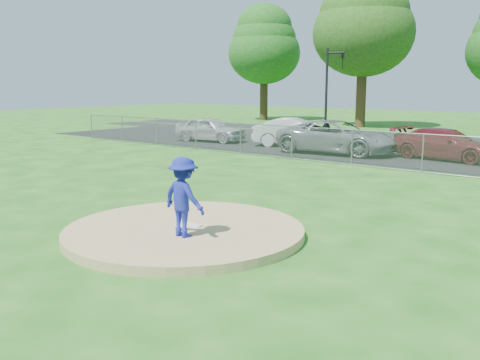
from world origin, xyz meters
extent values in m
plane|color=#1A5612|center=(0.00, 10.00, 0.00)|extent=(120.00, 120.00, 0.00)
cylinder|color=tan|center=(0.00, 0.00, 0.10)|extent=(5.40, 5.40, 0.20)
cube|color=white|center=(0.00, 0.20, 0.22)|extent=(0.60, 0.15, 0.04)
cube|color=gray|center=(0.00, 12.00, 0.75)|extent=(40.00, 0.06, 1.50)
cube|color=black|center=(0.00, 16.50, 0.01)|extent=(50.00, 8.00, 0.01)
cylinder|color=#352413|center=(-22.00, 33.00, 2.10)|extent=(0.74, 0.74, 4.20)
ellipsoid|color=#165115|center=(-22.00, 33.00, 6.22)|extent=(6.72, 6.72, 5.71)
ellipsoid|color=#165115|center=(-22.00, 33.00, 7.39)|extent=(5.91, 5.91, 5.03)
ellipsoid|color=#165115|center=(-22.00, 33.00, 8.57)|extent=(5.11, 5.11, 4.34)
cylinder|color=#3C2916|center=(-11.00, 31.00, 2.45)|extent=(0.78, 0.78, 4.90)
ellipsoid|color=#1F4A13|center=(-11.00, 31.00, 7.25)|extent=(7.84, 7.84, 6.66)
ellipsoid|color=#1F4A13|center=(-11.00, 31.00, 8.62)|extent=(6.90, 6.90, 5.86)
cylinder|color=black|center=(-9.00, 22.00, 2.80)|extent=(0.16, 0.16, 5.60)
cylinder|color=black|center=(-8.40, 22.00, 5.30)|extent=(1.20, 0.12, 0.12)
imported|color=black|center=(-7.92, 22.00, 4.80)|extent=(0.16, 0.20, 1.00)
imported|color=navy|center=(0.51, -0.52, 1.05)|extent=(1.13, 0.69, 1.69)
cone|color=#DF3D0B|center=(-6.87, 14.35, 0.39)|extent=(0.39, 0.39, 0.76)
imported|color=#B5B5BA|center=(-12.99, 15.34, 0.75)|extent=(4.54, 2.39, 1.47)
imported|color=silver|center=(-7.60, 16.38, 0.78)|extent=(4.94, 3.39, 1.54)
imported|color=gray|center=(-4.40, 15.09, 0.82)|extent=(6.04, 3.17, 1.62)
imported|color=maroon|center=(0.53, 16.18, 0.71)|extent=(5.04, 2.56, 1.40)
camera|label=1|loc=(8.30, -8.33, 3.38)|focal=40.00mm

